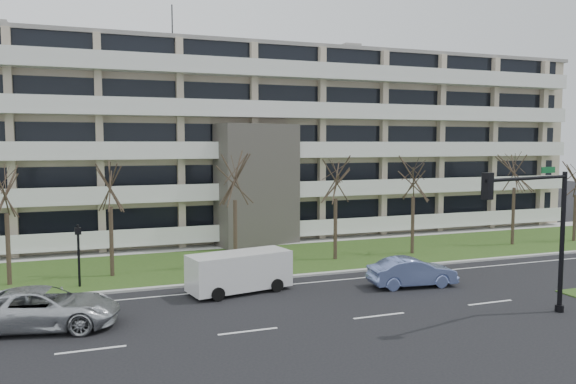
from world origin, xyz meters
name	(u,v)px	position (x,y,z in m)	size (l,w,h in m)	color
ground	(379,316)	(0.00, 0.00, 0.00)	(160.00, 160.00, 0.00)	black
grass_verge	(282,258)	(0.00, 13.00, 0.03)	(90.00, 10.00, 0.06)	#294617
curb	(310,275)	(0.00, 8.00, 0.06)	(90.00, 0.35, 0.12)	#B2B2AD
sidewalk	(257,244)	(0.00, 18.50, 0.04)	(90.00, 2.00, 0.08)	#B2B2AD
lane_edge_line	(321,282)	(0.00, 6.50, 0.01)	(90.00, 0.12, 0.01)	white
apartment_building	(234,143)	(-0.01, 25.32, 7.61)	(60.50, 15.10, 18.75)	#B8AA8F
silver_pickup	(43,308)	(-13.80, 3.25, 0.84)	(2.80, 6.07, 1.69)	silver
blue_sedan	(412,272)	(4.18, 3.94, 0.77)	(1.62, 4.65, 1.53)	#7488C9
white_van	(241,268)	(-4.68, 5.99, 1.21)	(5.51, 2.92, 2.03)	silver
traffic_signal	(538,221)	(6.14, -2.66, 4.26)	(5.56, 1.57, 6.58)	black
pedestrian_signal	(78,248)	(-12.45, 9.71, 2.13)	(0.33, 0.27, 3.34)	black
tree_1	(5,185)	(-15.97, 11.42, 5.37)	(3.46, 3.46, 6.91)	#382B21
tree_2	(110,179)	(-10.71, 11.64, 5.58)	(3.59, 3.59, 7.18)	#382B21
tree_3	(235,174)	(-3.52, 11.46, 5.77)	(3.71, 3.71, 7.42)	#382B21
tree_4	(336,175)	(3.19, 11.53, 5.58)	(3.59, 3.59, 7.17)	#382B21
tree_5	(414,174)	(8.98, 11.49, 5.51)	(3.54, 3.54, 7.09)	#382B21
tree_6	(515,165)	(17.87, 11.85, 5.98)	(3.85, 3.85, 7.70)	#382B21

